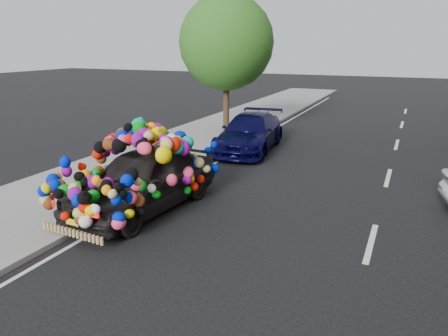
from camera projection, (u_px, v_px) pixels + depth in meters
name	position (u px, v px, depth m)	size (l,w,h in m)	color
ground	(214.00, 216.00, 10.44)	(100.00, 100.00, 0.00)	black
sidewalk	(73.00, 191.00, 12.08)	(4.00, 60.00, 0.12)	gray
kerb	(132.00, 200.00, 11.33)	(0.15, 60.00, 0.13)	gray
lane_markings	(371.00, 243.00, 9.04)	(6.00, 50.00, 0.01)	silver
tree_near_sidewalk	(226.00, 43.00, 19.16)	(4.20, 4.20, 6.13)	#332114
plush_art_car	(143.00, 165.00, 10.63)	(2.60, 4.89, 2.19)	black
navy_sedan	(250.00, 133.00, 16.74)	(1.93, 4.74, 1.38)	#050431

